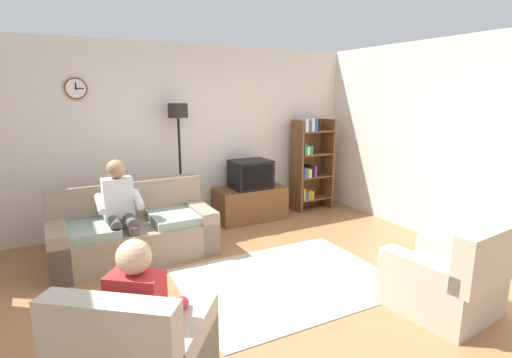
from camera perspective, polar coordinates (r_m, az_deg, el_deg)
The scene contains 12 objects.
ground_plane at distance 4.16m, azimuth 2.18°, elevation -16.30°, with size 12.00×12.00×0.00m, color #9E6B42.
back_wall_assembly at distance 6.13m, azimuth -10.26°, elevation 6.16°, with size 6.20×0.17×2.70m.
right_wall at distance 5.69m, azimuth 28.24°, elevation 4.40°, with size 0.12×5.80×2.70m, color silver.
couch at distance 5.10m, azimuth -17.26°, elevation -7.46°, with size 1.91×0.90×0.90m.
tv_stand at distance 6.30m, azimuth -0.86°, elevation -3.56°, with size 1.10×0.56×0.53m.
tv at distance 6.17m, azimuth -0.77°, elevation 0.70°, with size 0.60×0.49×0.44m.
bookshelf at distance 6.84m, azimuth 7.74°, elevation 2.45°, with size 0.68×0.36×1.59m.
floor_lamp at distance 5.77m, azimuth -11.12°, elevation 6.74°, with size 0.28×0.28×1.85m.
armchair_near_bookshelf at distance 4.15m, azimuth 25.75°, elevation -13.25°, with size 0.89×0.97×0.90m.
area_rug at distance 4.43m, azimuth 4.49°, elevation -14.39°, with size 2.20×1.70×0.01m, color #AD9E8E.
person_on_couch at distance 4.86m, azimuth -19.09°, elevation -3.80°, with size 0.51×0.54×1.24m.
person_in_left_armchair at distance 2.83m, azimuth -15.91°, elevation -17.65°, with size 0.62×0.64×1.12m.
Camera 1 is at (-1.83, -3.16, 2.00)m, focal length 27.63 mm.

